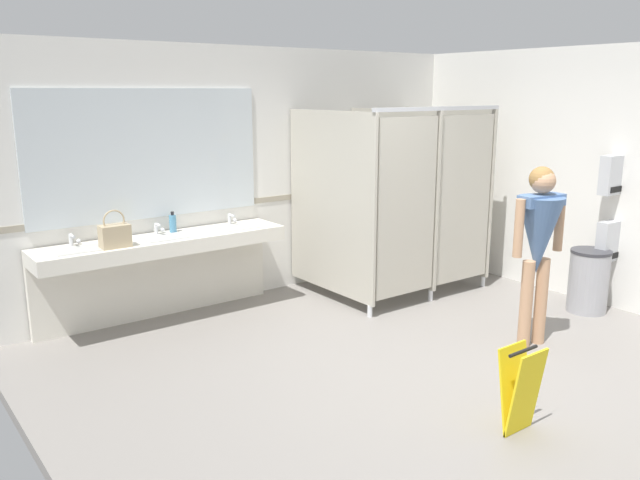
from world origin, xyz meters
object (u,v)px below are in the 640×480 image
at_px(trash_bin, 588,281).
at_px(wet_floor_sign, 520,389).
at_px(handbag, 115,235).
at_px(paper_towel_dispenser_lower, 610,241).
at_px(soap_dispenser, 173,223).
at_px(paper_towel_dispenser_upper, 613,175).
at_px(person_standing, 539,235).

height_order(trash_bin, wet_floor_sign, trash_bin).
bearing_deg(trash_bin, handbag, 152.05).
height_order(paper_towel_dispenser_lower, soap_dispenser, soap_dispenser).
height_order(handbag, soap_dispenser, handbag).
bearing_deg(paper_towel_dispenser_lower, paper_towel_dispenser_upper, 90.00).
relative_size(trash_bin, wet_floor_sign, 1.10).
xyz_separation_m(paper_towel_dispenser_lower, trash_bin, (-0.27, 0.04, -0.39)).
distance_m(trash_bin, handbag, 4.70).
distance_m(paper_towel_dispenser_upper, soap_dispenser, 4.47).
relative_size(soap_dispenser, wet_floor_sign, 0.35).
xyz_separation_m(paper_towel_dispenser_upper, soap_dispenser, (-3.70, 2.47, -0.45)).
distance_m(paper_towel_dispenser_lower, trash_bin, 0.48).
xyz_separation_m(paper_towel_dispenser_upper, handbag, (-4.38, 2.18, -0.43)).
xyz_separation_m(paper_towel_dispenser_lower, wet_floor_sign, (-2.87, -1.04, -0.41)).
xyz_separation_m(paper_towel_dispenser_upper, wet_floor_sign, (-2.87, -1.08, -1.09)).
relative_size(trash_bin, soap_dispenser, 3.13).
height_order(paper_towel_dispenser_upper, wet_floor_sign, paper_towel_dispenser_upper).
bearing_deg(paper_towel_dispenser_lower, person_standing, -173.80).
distance_m(paper_towel_dispenser_upper, trash_bin, 1.10).
relative_size(paper_towel_dispenser_lower, person_standing, 0.26).
xyz_separation_m(trash_bin, person_standing, (-1.23, -0.20, 0.68)).
bearing_deg(paper_towel_dispenser_upper, handbag, 153.51).
bearing_deg(person_standing, soap_dispenser, 129.47).
distance_m(handbag, wet_floor_sign, 3.66).
relative_size(paper_towel_dispenser_upper, soap_dispenser, 1.91).
xyz_separation_m(person_standing, soap_dispenser, (-2.20, 2.67, -0.06)).
height_order(paper_towel_dispenser_upper, soap_dispenser, paper_towel_dispenser_upper).
distance_m(paper_towel_dispenser_upper, paper_towel_dispenser_lower, 0.68).
height_order(paper_towel_dispenser_upper, handbag, paper_towel_dispenser_upper).
height_order(paper_towel_dispenser_lower, person_standing, person_standing).
bearing_deg(soap_dispenser, person_standing, -50.53).
xyz_separation_m(soap_dispenser, wet_floor_sign, (0.83, -3.56, -0.64)).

